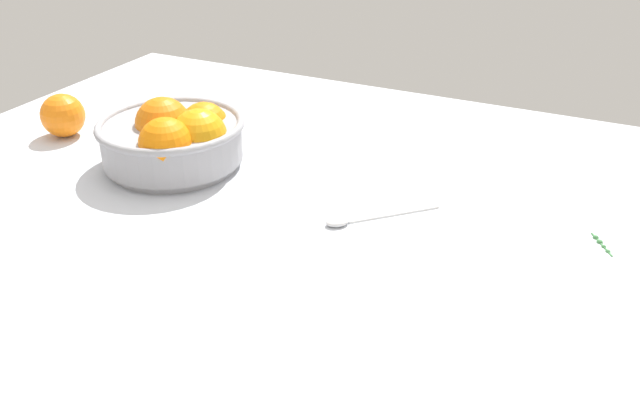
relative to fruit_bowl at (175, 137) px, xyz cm
name	(u,v)px	position (x,y,z in cm)	size (l,w,h in cm)	color
ground_plane	(333,228)	(29.07, -4.30, -6.53)	(146.31, 108.13, 3.00)	silver
fruit_bowl	(175,137)	(0.00, 0.00, 0.00)	(22.91, 22.91, 11.19)	#99999E
loose_orange_2	(63,115)	(-25.22, 1.91, -1.28)	(7.50, 7.50, 7.50)	orange
spoon	(365,218)	(33.17, -2.96, -4.60)	(12.92, 12.80, 1.00)	silver
herb_sprig_0	(601,242)	(62.82, 4.63, -4.76)	(3.23, 4.95, 0.81)	#407F47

